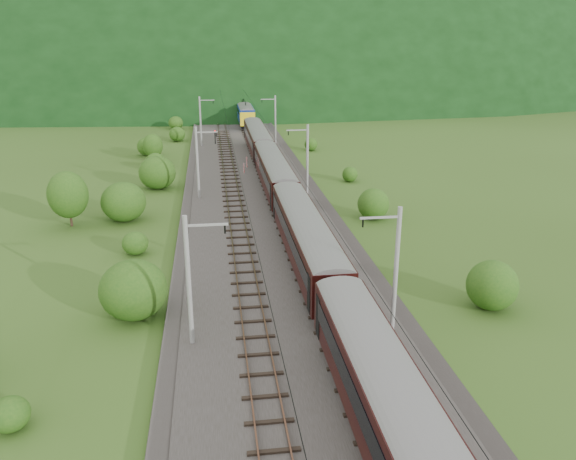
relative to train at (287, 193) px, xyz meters
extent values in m
plane|color=#324B17|center=(-2.40, -21.21, -3.44)|extent=(600.00, 600.00, 0.00)
cube|color=#38332D|center=(-2.40, -11.21, -3.29)|extent=(14.00, 220.00, 0.30)
cube|color=brown|center=(-5.52, -11.21, -2.94)|extent=(0.08, 220.00, 0.15)
cube|color=brown|center=(-4.08, -11.21, -2.94)|extent=(0.08, 220.00, 0.15)
cube|color=black|center=(-4.80, -11.21, -3.08)|extent=(2.40, 220.00, 0.12)
cube|color=brown|center=(-0.72, -11.21, -2.94)|extent=(0.08, 220.00, 0.15)
cube|color=brown|center=(0.72, -11.21, -2.94)|extent=(0.08, 220.00, 0.15)
cube|color=black|center=(0.00, -11.21, -3.08)|extent=(2.40, 220.00, 0.12)
cylinder|color=gray|center=(-8.60, -21.21, 0.86)|extent=(0.28, 0.28, 8.00)
cube|color=gray|center=(-7.40, -21.21, 4.26)|extent=(2.40, 0.12, 0.12)
cylinder|color=black|center=(-6.40, -21.21, 3.96)|extent=(0.10, 0.10, 0.50)
cylinder|color=gray|center=(-8.60, 10.79, 0.86)|extent=(0.28, 0.28, 8.00)
cube|color=gray|center=(-7.40, 10.79, 4.26)|extent=(2.40, 0.12, 0.12)
cylinder|color=black|center=(-6.40, 10.79, 3.96)|extent=(0.10, 0.10, 0.50)
cylinder|color=gray|center=(-8.60, 42.79, 0.86)|extent=(0.28, 0.28, 8.00)
cube|color=gray|center=(-7.40, 42.79, 4.26)|extent=(2.40, 0.12, 0.12)
cylinder|color=black|center=(-6.40, 42.79, 3.96)|extent=(0.10, 0.10, 0.50)
cylinder|color=gray|center=(-8.60, 74.79, 0.86)|extent=(0.28, 0.28, 8.00)
cube|color=gray|center=(-7.40, 74.79, 4.26)|extent=(2.40, 0.12, 0.12)
cylinder|color=black|center=(-6.40, 74.79, 3.96)|extent=(0.10, 0.10, 0.50)
cylinder|color=gray|center=(-8.60, 106.79, 0.86)|extent=(0.28, 0.28, 8.00)
cube|color=gray|center=(-7.40, 106.79, 4.26)|extent=(2.40, 0.12, 0.12)
cylinder|color=black|center=(-6.40, 106.79, 3.96)|extent=(0.10, 0.10, 0.50)
cylinder|color=gray|center=(3.80, -21.21, 0.86)|extent=(0.28, 0.28, 8.00)
cube|color=gray|center=(2.60, -21.21, 4.26)|extent=(2.40, 0.12, 0.12)
cylinder|color=black|center=(1.60, -21.21, 3.96)|extent=(0.10, 0.10, 0.50)
cylinder|color=gray|center=(3.80, 10.79, 0.86)|extent=(0.28, 0.28, 8.00)
cube|color=gray|center=(2.60, 10.79, 4.26)|extent=(2.40, 0.12, 0.12)
cylinder|color=black|center=(1.60, 10.79, 3.96)|extent=(0.10, 0.10, 0.50)
cylinder|color=gray|center=(3.80, 42.79, 0.86)|extent=(0.28, 0.28, 8.00)
cube|color=gray|center=(2.60, 42.79, 4.26)|extent=(2.40, 0.12, 0.12)
cylinder|color=black|center=(1.60, 42.79, 3.96)|extent=(0.10, 0.10, 0.50)
cylinder|color=gray|center=(3.80, 74.79, 0.86)|extent=(0.28, 0.28, 8.00)
cube|color=gray|center=(2.60, 74.79, 4.26)|extent=(2.40, 0.12, 0.12)
cylinder|color=black|center=(1.60, 74.79, 3.96)|extent=(0.10, 0.10, 0.50)
cylinder|color=gray|center=(3.80, 106.79, 0.86)|extent=(0.28, 0.28, 8.00)
cube|color=gray|center=(2.60, 106.79, 4.26)|extent=(2.40, 0.12, 0.12)
cylinder|color=black|center=(1.60, 106.79, 3.96)|extent=(0.10, 0.10, 0.50)
cylinder|color=black|center=(-4.80, -11.21, 3.66)|extent=(0.03, 198.00, 0.03)
cylinder|color=black|center=(0.00, -11.21, 3.66)|extent=(0.03, 198.00, 0.03)
ellipsoid|color=black|center=(-2.40, 238.79, -3.44)|extent=(504.00, 360.00, 244.00)
cube|color=black|center=(0.00, -32.99, -0.55)|extent=(2.80, 21.24, 2.90)
cylinder|color=slate|center=(0.00, -32.99, 0.75)|extent=(2.80, 21.13, 2.80)
cube|color=black|center=(-1.42, -32.99, -0.20)|extent=(0.05, 18.69, 1.11)
cube|color=black|center=(1.42, -32.99, -0.20)|extent=(0.05, 18.69, 1.11)
cube|color=black|center=(0.00, -25.56, -2.43)|extent=(2.12, 3.09, 0.87)
cube|color=black|center=(0.00, -10.86, -0.55)|extent=(2.80, 21.24, 2.90)
cylinder|color=slate|center=(0.00, -10.86, 0.75)|extent=(2.80, 21.13, 2.80)
cube|color=black|center=(-1.42, -10.86, -0.20)|extent=(0.05, 18.69, 1.11)
cube|color=black|center=(1.42, -10.86, -0.20)|extent=(0.05, 18.69, 1.11)
cube|color=black|center=(0.00, -18.29, -2.43)|extent=(2.12, 3.09, 0.87)
cube|color=black|center=(0.00, -3.43, -2.43)|extent=(2.12, 3.09, 0.87)
cube|color=black|center=(0.00, 11.27, -0.55)|extent=(2.80, 21.24, 2.90)
cylinder|color=slate|center=(0.00, 11.27, 0.75)|extent=(2.80, 21.13, 2.80)
cube|color=black|center=(-1.42, 11.27, -0.20)|extent=(0.05, 18.69, 1.11)
cube|color=black|center=(1.42, 11.27, -0.20)|extent=(0.05, 18.69, 1.11)
cube|color=black|center=(0.00, 3.84, -2.43)|extent=(2.12, 3.09, 0.87)
cube|color=black|center=(0.00, 18.70, -2.43)|extent=(2.12, 3.09, 0.87)
cube|color=black|center=(0.00, 33.40, -0.55)|extent=(2.80, 21.24, 2.90)
cylinder|color=slate|center=(0.00, 33.40, 0.75)|extent=(2.80, 21.13, 2.80)
cube|color=black|center=(-1.42, 33.40, -0.20)|extent=(0.05, 18.69, 1.11)
cube|color=black|center=(1.42, 33.40, -0.20)|extent=(0.05, 18.69, 1.11)
cube|color=black|center=(0.00, 25.97, -2.43)|extent=(2.12, 3.09, 0.87)
cube|color=black|center=(0.00, 40.83, -2.43)|extent=(2.12, 3.09, 0.87)
cube|color=navy|center=(0.00, 64.22, -0.55)|extent=(2.80, 17.38, 2.90)
cylinder|color=slate|center=(0.00, 64.22, 0.75)|extent=(2.80, 17.29, 2.80)
cube|color=black|center=(-1.42, 64.22, -0.20)|extent=(0.05, 15.29, 1.11)
cube|color=black|center=(1.42, 64.22, -0.20)|extent=(0.05, 15.29, 1.11)
cube|color=black|center=(0.00, 58.14, -2.43)|extent=(2.12, 3.09, 0.87)
cube|color=black|center=(0.00, 70.30, -2.43)|extent=(2.12, 3.09, 0.87)
cube|color=yellow|center=(0.00, 72.71, -0.74)|extent=(2.86, 0.50, 2.61)
cube|color=yellow|center=(0.00, 55.73, -0.74)|extent=(2.86, 0.50, 2.61)
cube|color=black|center=(0.00, 67.22, 1.43)|extent=(0.08, 1.60, 0.87)
cylinder|color=red|center=(-2.82, 22.05, -2.45)|extent=(0.15, 0.15, 1.37)
cylinder|color=red|center=(-2.22, 25.25, -2.40)|extent=(0.16, 0.16, 1.48)
cylinder|color=black|center=(-6.33, 43.97, -2.09)|extent=(0.15, 0.15, 2.10)
sphere|color=red|center=(-6.33, 43.97, -0.99)|extent=(0.25, 0.25, 0.25)
ellipsoid|color=#255316|center=(-16.94, -27.60, -2.60)|extent=(1.87, 1.87, 1.68)
ellipsoid|color=#255316|center=(-12.43, -16.90, -1.44)|extent=(4.44, 4.44, 4.00)
ellipsoid|color=#255316|center=(-13.77, -5.28, -2.44)|extent=(2.21, 2.21, 1.99)
ellipsoid|color=#255316|center=(-15.92, 4.24, -1.45)|extent=(4.42, 4.42, 3.98)
ellipsoid|color=#255316|center=(-13.63, 16.55, -1.44)|extent=(4.44, 4.44, 4.00)
ellipsoid|color=#255316|center=(-14.75, 26.75, -2.24)|extent=(2.66, 2.66, 2.39)
ellipsoid|color=#255316|center=(-16.83, 37.09, -2.01)|extent=(3.18, 3.18, 2.86)
ellipsoid|color=#255316|center=(-12.88, 48.98, -2.17)|extent=(2.82, 2.82, 2.53)
ellipsoid|color=#255316|center=(-13.82, 62.35, -2.14)|extent=(2.87, 2.87, 2.59)
ellipsoid|color=#255316|center=(-13.80, 72.98, -1.36)|extent=(4.62, 4.62, 4.16)
cylinder|color=black|center=(-20.91, 3.25, -1.95)|extent=(0.24, 0.24, 2.98)
ellipsoid|color=#255316|center=(-20.91, 3.25, -0.24)|extent=(3.83, 3.83, 4.60)
cylinder|color=black|center=(-15.51, 32.20, -2.31)|extent=(0.24, 0.24, 2.25)
ellipsoid|color=#255316|center=(-15.51, 32.20, -1.02)|extent=(2.90, 2.90, 3.48)
ellipsoid|color=#255316|center=(11.49, -18.87, -1.88)|extent=(3.46, 3.46, 3.11)
ellipsoid|color=#255316|center=(9.00, 1.41, -2.00)|extent=(3.20, 3.20, 2.88)
ellipsoid|color=#255316|center=(10.34, 16.72, -2.56)|extent=(1.95, 1.95, 1.76)
ellipsoid|color=#255316|center=(8.95, 37.41, -2.50)|extent=(2.08, 2.08, 1.87)
camera|label=1|loc=(-6.92, -51.29, 14.33)|focal=35.00mm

